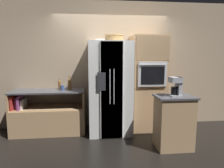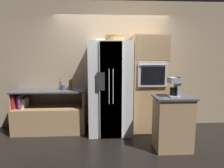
# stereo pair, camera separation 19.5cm
# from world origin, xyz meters

# --- Properties ---
(ground_plane) EXTENTS (20.00, 20.00, 0.00)m
(ground_plane) POSITION_xyz_m (0.00, 0.00, 0.00)
(ground_plane) COLOR black
(wall_back) EXTENTS (12.00, 0.06, 2.80)m
(wall_back) POSITION_xyz_m (0.00, 0.52, 1.40)
(wall_back) COLOR tan
(wall_back) RESTS_ON ground_plane
(counter_left) EXTENTS (1.48, 0.61, 0.91)m
(counter_left) POSITION_xyz_m (-1.36, 0.18, 0.33)
(counter_left) COLOR tan
(counter_left) RESTS_ON ground_plane
(refrigerator) EXTENTS (0.87, 0.83, 1.90)m
(refrigerator) POSITION_xyz_m (-0.08, 0.09, 0.95)
(refrigerator) COLOR white
(refrigerator) RESTS_ON ground_plane
(wall_oven) EXTENTS (0.71, 0.69, 2.03)m
(wall_oven) POSITION_xyz_m (0.76, 0.17, 1.02)
(wall_oven) COLOR tan
(wall_oven) RESTS_ON ground_plane
(island_counter) EXTENTS (0.66, 0.48, 0.94)m
(island_counter) POSITION_xyz_m (0.96, -0.79, 0.47)
(island_counter) COLOR tan
(island_counter) RESTS_ON ground_plane
(wicker_basket) EXTENTS (0.38, 0.38, 0.14)m
(wicker_basket) POSITION_xyz_m (0.02, 0.15, 1.98)
(wicker_basket) COLOR tan
(wicker_basket) RESTS_ON refrigerator
(fruit_bowl) EXTENTS (0.24, 0.24, 0.06)m
(fruit_bowl) POSITION_xyz_m (-0.25, 0.16, 1.93)
(fruit_bowl) COLOR white
(fruit_bowl) RESTS_ON refrigerator
(bottle_tall) EXTENTS (0.07, 0.07, 0.28)m
(bottle_tall) POSITION_xyz_m (-0.91, 0.25, 1.03)
(bottle_tall) COLOR brown
(bottle_tall) RESTS_ON counter_left
(bottle_short) EXTENTS (0.06, 0.06, 0.23)m
(bottle_short) POSITION_xyz_m (-1.13, 0.30, 1.01)
(bottle_short) COLOR brown
(bottle_short) RESTS_ON counter_left
(mug) EXTENTS (0.12, 0.08, 0.10)m
(mug) POSITION_xyz_m (-1.06, 0.17, 0.96)
(mug) COLOR #384C7A
(mug) RESTS_ON counter_left
(coffee_maker) EXTENTS (0.18, 0.21, 0.33)m
(coffee_maker) POSITION_xyz_m (0.97, -0.80, 1.11)
(coffee_maker) COLOR #B2B2B7
(coffee_maker) RESTS_ON island_counter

